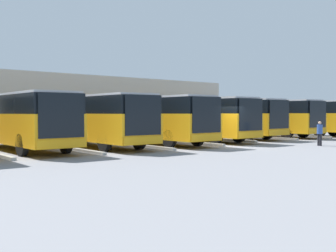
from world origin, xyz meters
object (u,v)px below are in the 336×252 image
(bus_1, at_px, (263,116))
(bus_0, at_px, (295,116))
(bus_6, at_px, (21,119))
(bus_4, at_px, (152,118))
(bus_5, at_px, (93,118))
(bus_2, at_px, (226,117))
(pedestrian, at_px, (320,133))
(bus_3, at_px, (195,117))

(bus_1, bearing_deg, bus_0, 176.73)
(bus_1, height_order, bus_6, same)
(bus_4, bearing_deg, bus_5, -2.97)
(bus_0, relative_size, bus_1, 1.00)
(bus_1, height_order, bus_4, same)
(bus_5, relative_size, bus_6, 1.00)
(bus_1, distance_m, bus_2, 4.34)
(bus_4, height_order, bus_5, same)
(bus_2, bearing_deg, pedestrian, 82.89)
(bus_1, distance_m, bus_6, 21.50)
(bus_0, distance_m, bus_5, 21.49)
(bus_1, distance_m, bus_5, 17.19)
(bus_0, xyz_separation_m, pedestrian, (10.12, 8.32, -0.93))
(bus_0, bearing_deg, pedestrian, 41.61)
(bus_2, xyz_separation_m, bus_6, (17.19, 0.06, 0.00))
(bus_6, bearing_deg, bus_5, 174.63)
(bus_1, height_order, bus_2, same)
(pedestrian, bearing_deg, bus_4, -111.21)
(bus_1, distance_m, bus_4, 12.90)
(bus_1, bearing_deg, bus_6, 0.76)
(bus_4, xyz_separation_m, bus_5, (4.30, -0.39, 0.00))
(bus_4, distance_m, bus_6, 8.65)
(bus_0, height_order, bus_1, same)
(bus_1, relative_size, pedestrian, 6.98)
(bus_2, bearing_deg, bus_0, 175.56)
(bus_4, height_order, bus_6, same)
(bus_0, height_order, bus_5, same)
(bus_5, height_order, pedestrian, bus_5)
(bus_5, bearing_deg, bus_3, -179.01)
(bus_3, relative_size, bus_5, 1.00)
(bus_0, bearing_deg, bus_1, -3.27)
(bus_3, distance_m, bus_5, 8.60)
(bus_6, relative_size, pedestrian, 6.98)
(bus_1, bearing_deg, pedestrian, 58.49)
(bus_5, xyz_separation_m, bus_6, (4.30, -0.57, 0.00))
(bus_3, distance_m, pedestrian, 9.01)
(bus_2, bearing_deg, bus_5, 4.95)
(bus_4, xyz_separation_m, pedestrian, (-7.07, 8.31, -0.93))
(bus_2, xyz_separation_m, bus_3, (4.30, 0.80, 0.00))
(bus_0, relative_size, bus_6, 1.00)
(bus_0, bearing_deg, bus_4, 2.23)
(bus_1, relative_size, bus_6, 1.00)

